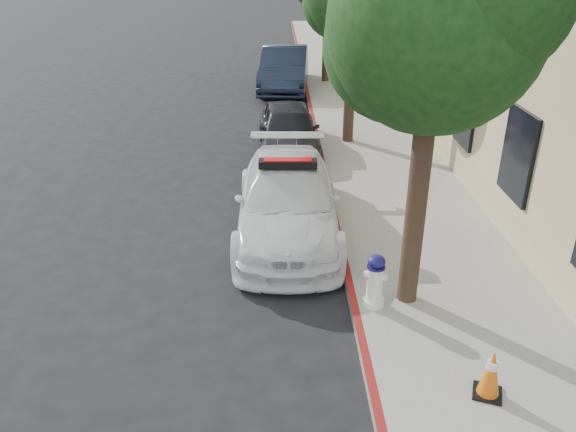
# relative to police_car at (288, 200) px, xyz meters

# --- Properties ---
(ground) EXTENTS (120.00, 120.00, 0.00)m
(ground) POSITION_rel_police_car_xyz_m (-1.08, -0.56, -0.70)
(ground) COLOR black
(ground) RESTS_ON ground
(sidewalk) EXTENTS (3.20, 50.00, 0.15)m
(sidewalk) POSITION_rel_police_car_xyz_m (2.52, 9.44, -0.63)
(sidewalk) COLOR gray
(sidewalk) RESTS_ON ground
(curb_strip) EXTENTS (0.12, 50.00, 0.15)m
(curb_strip) POSITION_rel_police_car_xyz_m (0.98, 9.44, -0.63)
(curb_strip) COLOR maroon
(curb_strip) RESTS_ON ground
(tree_near) EXTENTS (2.92, 2.82, 5.62)m
(tree_near) POSITION_rel_police_car_xyz_m (1.84, -2.58, 3.57)
(tree_near) COLOR black
(tree_near) RESTS_ON sidewalk
(police_car) EXTENTS (2.02, 4.85, 1.55)m
(police_car) POSITION_rel_police_car_xyz_m (0.00, 0.00, 0.00)
(police_car) COLOR white
(police_car) RESTS_ON ground
(parked_car_mid) EXTENTS (1.73, 4.01, 1.35)m
(parked_car_mid) POSITION_rel_police_car_xyz_m (0.12, 4.85, -0.03)
(parked_car_mid) COLOR black
(parked_car_mid) RESTS_ON ground
(parked_car_far) EXTENTS (2.11, 5.11, 1.65)m
(parked_car_far) POSITION_rel_police_car_xyz_m (0.12, 12.44, 0.12)
(parked_car_far) COLOR black
(parked_car_far) RESTS_ON ground
(fire_hydrant) EXTENTS (0.37, 0.33, 0.86)m
(fire_hydrant) POSITION_rel_police_car_xyz_m (1.27, -2.73, -0.13)
(fire_hydrant) COLOR white
(fire_hydrant) RESTS_ON sidewalk
(traffic_cone) EXTENTS (0.44, 0.44, 0.66)m
(traffic_cone) POSITION_rel_police_car_xyz_m (2.37, -4.68, -0.23)
(traffic_cone) COLOR black
(traffic_cone) RESTS_ON sidewalk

